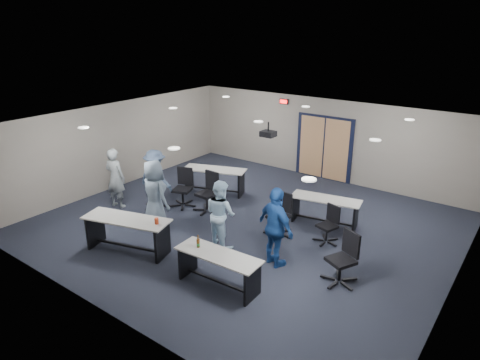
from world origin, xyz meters
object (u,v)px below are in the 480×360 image
Objects in this scene: chair_back_d at (327,225)px; person_gray at (115,178)px; chair_back_c at (279,215)px; person_lightblue at (221,213)px; table_back_left at (215,176)px; person_back at (156,178)px; person_navy at (276,228)px; table_front_right at (218,264)px; table_back_right at (325,207)px; chair_back_b at (207,193)px; chair_loose_right at (341,259)px; table_front_left at (128,229)px; chair_loose_left at (155,190)px; chair_back_a at (182,188)px; person_plaid at (155,195)px.

chair_back_d is 6.04m from person_gray.
person_lightblue is at bearing -117.65° from chair_back_c.
table_back_left is 3.35m from person_lightblue.
chair_back_d is 0.55× the size of person_back.
table_front_right is at bearing 90.81° from person_navy.
table_back_right is 3.26m from chair_back_b.
person_navy reaches higher than chair_loose_right.
person_back reaches higher than table_front_left.
chair_loose_right is 0.64× the size of person_gray.
chair_back_c reaches higher than chair_back_d.
chair_loose_left is at bearing -158.51° from person_gray.
table_front_left is 2.75m from person_gray.
person_back is at bearing -148.69° from person_gray.
chair_loose_left is 0.36m from person_back.
chair_back_d is (3.52, 3.10, -0.11)m from table_front_left.
chair_back_a is 1.03× the size of chair_back_c.
chair_back_c is 1.47m from person_navy.
table_front_right is 3.12m from chair_back_d.
chair_back_a is at bearing -156.85° from chair_back_d.
chair_back_d is at bearing -32.00° from table_back_left.
chair_back_c is 0.64× the size of person_back.
person_plaid is at bearing 91.32° from table_front_left.
table_front_right is 5.06m from person_gray.
person_back reaches higher than table_front_right.
person_navy is at bearing 9.83° from table_front_left.
chair_back_a is at bearing -64.92° from person_plaid.
person_navy is (3.75, -2.48, 0.37)m from table_back_left.
chair_loose_left is 0.59× the size of person_navy.
person_lightblue is 3.06m from person_back.
chair_back_b is at bearing -79.83° from table_back_left.
chair_loose_left is 0.58× the size of person_plaid.
chair_back_c is 0.66× the size of person_lightblue.
person_lightblue is at bearing 20.07° from person_navy.
chair_back_a is (-0.09, -1.35, 0.02)m from table_back_left.
person_back is at bearing -168.89° from chair_back_a.
table_front_right is 4.36m from chair_loose_left.
chair_loose_right is 6.79m from person_gray.
person_gray reaches higher than table_front_right.
chair_loose_left is 0.65× the size of person_lightblue.
table_back_right is 4.75m from chair_loose_left.
person_back is at bearing 85.07° from chair_loose_left.
chair_back_a is 0.81m from chair_back_b.
chair_loose_left is (-4.84, -1.01, 0.07)m from chair_back_d.
chair_back_c is at bearing -141.93° from person_plaid.
table_front_right is 1.75m from person_lightblue.
person_back reaches higher than table_back_left.
chair_loose_right reaches higher than chair_loose_left.
chair_loose_right is (5.27, -0.94, 0.00)m from chair_back_a.
person_plaid reaches higher than chair_back_d.
table_front_left is 1.19× the size of person_navy.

